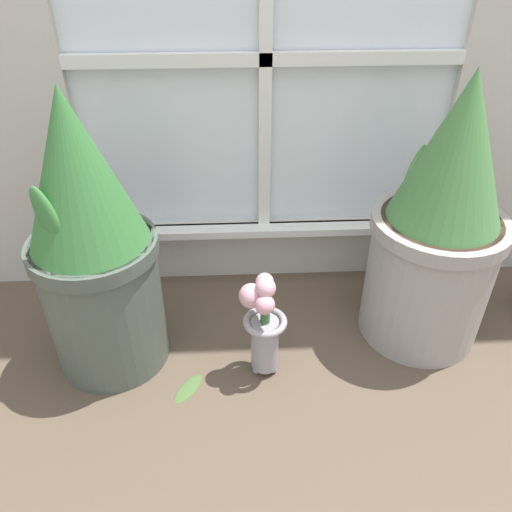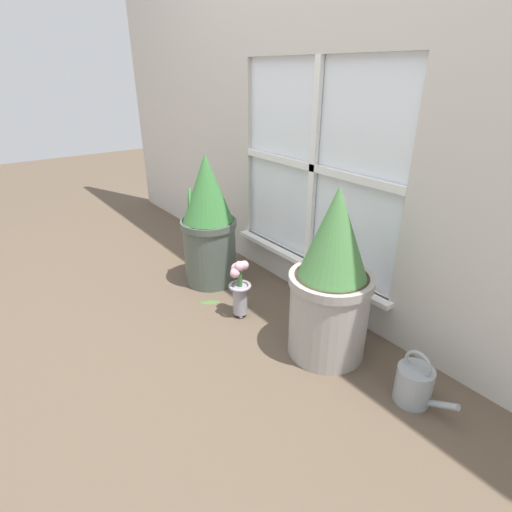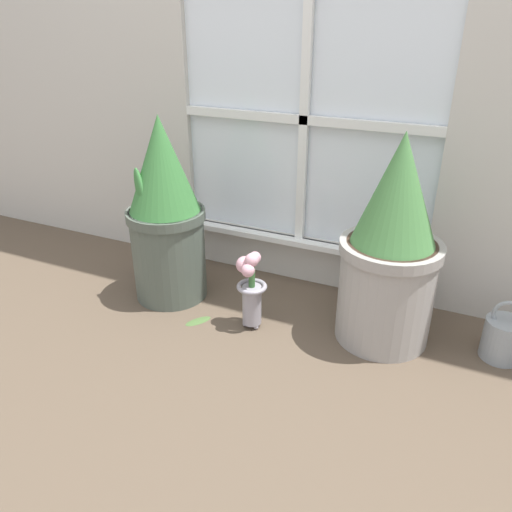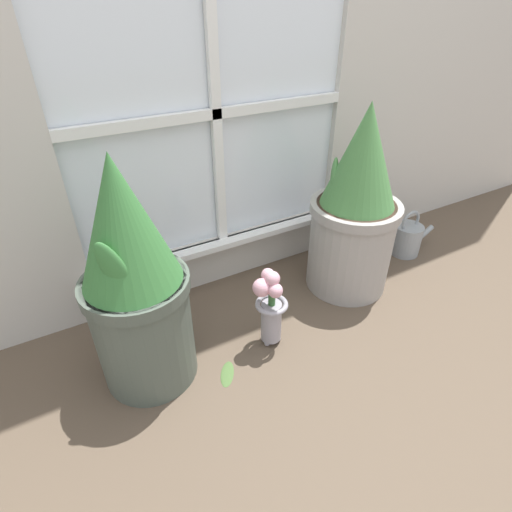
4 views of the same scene
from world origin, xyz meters
The scene contains 6 objects.
ground_plane centered at (0.00, 0.00, 0.00)m, with size 10.00×10.00×0.00m, color brown.
potted_plant_left centered at (-0.45, 0.19, 0.37)m, with size 0.32×0.32×0.77m.
potted_plant_right centered at (0.44, 0.25, 0.36)m, with size 0.36×0.36×0.77m.
flower_vase centered at (-0.03, 0.11, 0.17)m, with size 0.12×0.12×0.31m.
watering_can centered at (0.86, 0.30, 0.08)m, with size 0.25×0.14×0.23m.
fallen_leaf centered at (-0.23, 0.05, 0.00)m, with size 0.10×0.12×0.01m.
Camera 4 is at (-0.59, -0.78, 1.08)m, focal length 28.00 mm.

